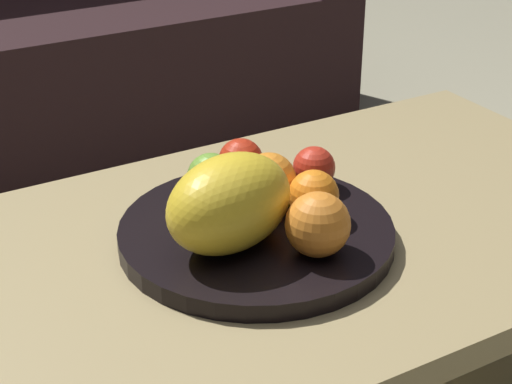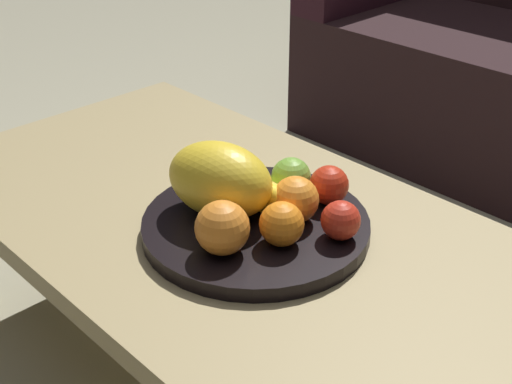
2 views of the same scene
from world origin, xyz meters
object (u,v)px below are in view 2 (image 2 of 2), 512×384
object	(u,v)px
apple_right	(341,220)
orange_right	(222,228)
fruit_bowl	(256,226)
coffee_table	(246,246)
banana_bunch	(263,195)
apple_front	(329,185)
orange_left	(282,224)
melon_large_front	(220,180)
apple_left	(291,177)
orange_front	(295,200)

from	to	relation	value
apple_right	orange_right	bearing A→B (deg)	-122.09
fruit_bowl	coffee_table	bearing A→B (deg)	-178.53
fruit_bowl	banana_bunch	distance (m)	0.05
orange_right	apple_front	bearing A→B (deg)	86.23
orange_left	apple_right	world-z (taller)	orange_left
apple_right	banana_bunch	size ratio (longest dim) A/B	0.35
orange_right	fruit_bowl	bearing A→B (deg)	107.51
melon_large_front	apple_right	size ratio (longest dim) A/B	2.92
apple_left	banana_bunch	distance (m)	0.07
coffee_table	banana_bunch	bearing A→B (deg)	69.58
orange_left	apple_right	size ratio (longest dim) A/B	1.12
orange_left	banana_bunch	xyz separation A→B (m)	(-0.09, 0.05, -0.01)
apple_front	apple_left	distance (m)	0.07
banana_bunch	apple_left	bearing A→B (deg)	93.10
coffee_table	fruit_bowl	world-z (taller)	fruit_bowl
coffee_table	melon_large_front	bearing A→B (deg)	-138.89
fruit_bowl	apple_front	size ratio (longest dim) A/B	5.56
fruit_bowl	melon_large_front	distance (m)	0.10
apple_left	banana_bunch	xyz separation A→B (m)	(0.00, -0.07, -0.01)
melon_large_front	apple_front	xyz separation A→B (m)	(0.10, 0.15, -0.03)
orange_front	melon_large_front	bearing A→B (deg)	-144.70
coffee_table	orange_right	bearing A→B (deg)	-61.07
fruit_bowl	orange_left	size ratio (longest dim) A/B	5.35
orange_right	apple_right	bearing A→B (deg)	57.91
coffee_table	apple_right	bearing A→B (deg)	20.46
coffee_table	melon_large_front	xyz separation A→B (m)	(-0.03, -0.03, 0.13)
coffee_table	orange_front	size ratio (longest dim) A/B	16.66
fruit_bowl	apple_right	bearing A→B (deg)	23.55
apple_front	apple_right	size ratio (longest dim) A/B	1.07
coffee_table	apple_front	xyz separation A→B (m)	(0.07, 0.12, 0.10)
coffee_table	melon_large_front	world-z (taller)	melon_large_front
orange_right	banana_bunch	bearing A→B (deg)	108.90
apple_right	apple_left	bearing A→B (deg)	163.85
melon_large_front	apple_left	world-z (taller)	melon_large_front
apple_front	banana_bunch	bearing A→B (deg)	-121.40
orange_front	apple_left	size ratio (longest dim) A/B	1.12
apple_front	apple_right	bearing A→B (deg)	-39.48
orange_left	banana_bunch	world-z (taller)	orange_left
orange_left	apple_front	world-z (taller)	orange_left
apple_left	apple_right	size ratio (longest dim) A/B	1.10
fruit_bowl	apple_right	xyz separation A→B (m)	(0.13, 0.06, 0.04)
coffee_table	orange_left	size ratio (longest dim) A/B	18.35
fruit_bowl	apple_right	world-z (taller)	apple_right
coffee_table	melon_large_front	distance (m)	0.13
fruit_bowl	orange_front	bearing A→B (deg)	43.34
orange_left	melon_large_front	bearing A→B (deg)	-176.87
orange_front	orange_left	xyz separation A→B (m)	(0.03, -0.06, -0.00)
apple_right	orange_front	bearing A→B (deg)	-171.01
apple_left	apple_right	distance (m)	0.15
orange_left	apple_right	distance (m)	0.09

